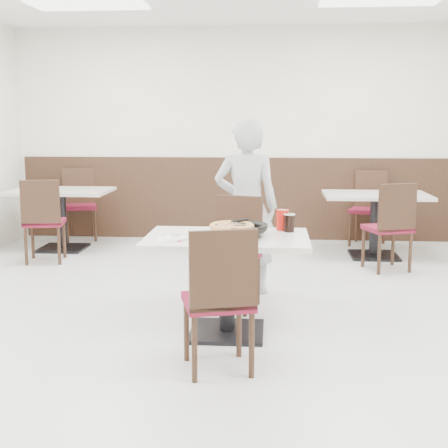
# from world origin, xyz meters

# --- Properties ---
(floor) EXTENTS (7.00, 7.00, 0.00)m
(floor) POSITION_xyz_m (0.00, 0.00, 0.00)
(floor) COLOR #B3B3AE
(floor) RESTS_ON ground
(wall_back) EXTENTS (6.00, 0.04, 2.80)m
(wall_back) POSITION_xyz_m (0.00, 3.50, 1.40)
(wall_back) COLOR beige
(wall_back) RESTS_ON floor
(wall_front) EXTENTS (6.00, 0.04, 2.80)m
(wall_front) POSITION_xyz_m (0.00, -3.50, 1.40)
(wall_front) COLOR beige
(wall_front) RESTS_ON floor
(wainscot_back) EXTENTS (5.90, 0.03, 1.10)m
(wainscot_back) POSITION_xyz_m (0.00, 3.48, 0.55)
(wainscot_back) COLOR black
(wainscot_back) RESTS_ON floor
(fluo_panel_c) EXTENTS (1.20, 0.60, 0.02)m
(fluo_panel_c) POSITION_xyz_m (-1.50, 1.80, 2.78)
(fluo_panel_c) COLOR white
(fluo_panel_c) RESTS_ON ceiling
(fluo_panel_d) EXTENTS (1.20, 0.60, 0.02)m
(fluo_panel_d) POSITION_xyz_m (1.50, 1.80, 2.78)
(fluo_panel_d) COLOR white
(fluo_panel_d) RESTS_ON ceiling
(main_table) EXTENTS (1.28, 0.93, 0.75)m
(main_table) POSITION_xyz_m (0.11, -0.33, 0.38)
(main_table) COLOR beige
(main_table) RESTS_ON floor
(chair_near) EXTENTS (0.52, 0.52, 0.95)m
(chair_near) POSITION_xyz_m (0.10, -1.02, 0.47)
(chair_near) COLOR black
(chair_near) RESTS_ON floor
(chair_far) EXTENTS (0.52, 0.52, 0.95)m
(chair_far) POSITION_xyz_m (0.10, 0.31, 0.47)
(chair_far) COLOR black
(chair_far) RESTS_ON floor
(trivet) EXTENTS (0.12, 0.12, 0.04)m
(trivet) POSITION_xyz_m (0.19, -0.34, 0.77)
(trivet) COLOR black
(trivet) RESTS_ON main_table
(pizza_pan) EXTENTS (0.41, 0.41, 0.01)m
(pizza_pan) POSITION_xyz_m (0.21, -0.31, 0.79)
(pizza_pan) COLOR black
(pizza_pan) RESTS_ON trivet
(pizza) EXTENTS (0.32, 0.32, 0.02)m
(pizza) POSITION_xyz_m (0.15, -0.35, 0.81)
(pizza) COLOR tan
(pizza) RESTS_ON pizza_pan
(pizza_server) EXTENTS (0.09, 0.11, 0.00)m
(pizza_server) POSITION_xyz_m (0.21, -0.34, 0.84)
(pizza_server) COLOR silver
(pizza_server) RESTS_ON pizza
(napkin) EXTENTS (0.17, 0.17, 0.00)m
(napkin) POSITION_xyz_m (-0.29, -0.50, 0.75)
(napkin) COLOR white
(napkin) RESTS_ON main_table
(side_plate) EXTENTS (0.20, 0.20, 0.01)m
(side_plate) POSITION_xyz_m (-0.26, -0.49, 0.76)
(side_plate) COLOR white
(side_plate) RESTS_ON napkin
(fork) EXTENTS (0.06, 0.15, 0.00)m
(fork) POSITION_xyz_m (-0.25, -0.49, 0.77)
(fork) COLOR silver
(fork) RESTS_ON side_plate
(cola_glass) EXTENTS (0.09, 0.09, 0.13)m
(cola_glass) POSITION_xyz_m (0.57, -0.11, 0.81)
(cola_glass) COLOR black
(cola_glass) RESTS_ON main_table
(red_cup) EXTENTS (0.11, 0.11, 0.16)m
(red_cup) POSITION_xyz_m (0.52, -0.04, 0.83)
(red_cup) COLOR #AA120A
(red_cup) RESTS_ON main_table
(diner_person) EXTENTS (0.59, 0.39, 1.61)m
(diner_person) POSITION_xyz_m (0.20, 0.83, 0.81)
(diner_person) COLOR #B0B1B6
(diner_person) RESTS_ON floor
(bg_table_left) EXTENTS (1.29, 0.95, 0.75)m
(bg_table_left) POSITION_xyz_m (-2.16, 2.60, 0.38)
(bg_table_left) COLOR beige
(bg_table_left) RESTS_ON floor
(bg_chair_left_near) EXTENTS (0.49, 0.49, 0.95)m
(bg_chair_left_near) POSITION_xyz_m (-2.13, 1.93, 0.47)
(bg_chair_left_near) COLOR black
(bg_chair_left_near) RESTS_ON floor
(bg_chair_left_far) EXTENTS (0.54, 0.54, 0.95)m
(bg_chair_left_far) POSITION_xyz_m (-2.13, 3.23, 0.47)
(bg_chair_left_far) COLOR black
(bg_chair_left_far) RESTS_ON floor
(bg_table_right) EXTENTS (1.21, 0.82, 0.75)m
(bg_table_right) POSITION_xyz_m (1.64, 2.47, 0.38)
(bg_table_right) COLOR beige
(bg_table_right) RESTS_ON floor
(bg_chair_right_near) EXTENTS (0.53, 0.53, 0.95)m
(bg_chair_right_near) POSITION_xyz_m (1.67, 1.83, 0.47)
(bg_chair_right_near) COLOR black
(bg_chair_right_near) RESTS_ON floor
(bg_chair_right_far) EXTENTS (0.54, 0.54, 0.95)m
(bg_chair_right_far) POSITION_xyz_m (1.66, 3.17, 0.47)
(bg_chair_right_far) COLOR black
(bg_chair_right_far) RESTS_ON floor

